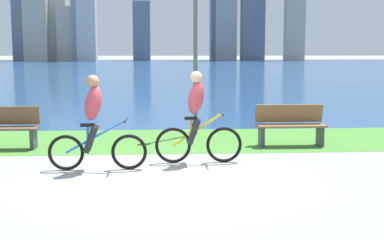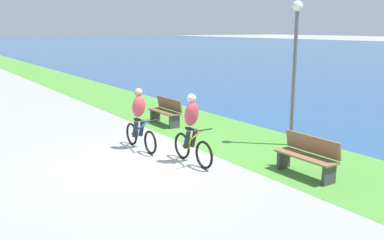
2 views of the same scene
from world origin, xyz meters
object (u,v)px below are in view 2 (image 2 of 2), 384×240
bench_near_path (307,156)px  lamppost_tall (295,53)px  cyclist_trailing (139,119)px  bench_far_along_path (166,112)px  cyclist_lead (192,129)px

bench_near_path → lamppost_tall: size_ratio=0.38×
cyclist_trailing → bench_far_along_path: (-2.20, 2.11, -0.38)m
cyclist_lead → lamppost_tall: 3.67m
cyclist_trailing → bench_far_along_path: cyclist_trailing is taller
cyclist_lead → bench_near_path: bearing=36.9°
bench_near_path → cyclist_trailing: bearing=-152.1°
cyclist_trailing → bench_far_along_path: 3.07m
bench_near_path → lamppost_tall: 3.31m
cyclist_trailing → lamppost_tall: bearing=61.5°
cyclist_lead → bench_near_path: (2.17, 1.63, -0.39)m
cyclist_lead → bench_near_path: cyclist_lead is taller
cyclist_lead → bench_near_path: 2.74m
bench_near_path → lamppost_tall: (-1.98, 1.60, 2.12)m
cyclist_lead → lamppost_tall: size_ratio=0.43×
cyclist_trailing → bench_near_path: (3.99, 2.11, -0.38)m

